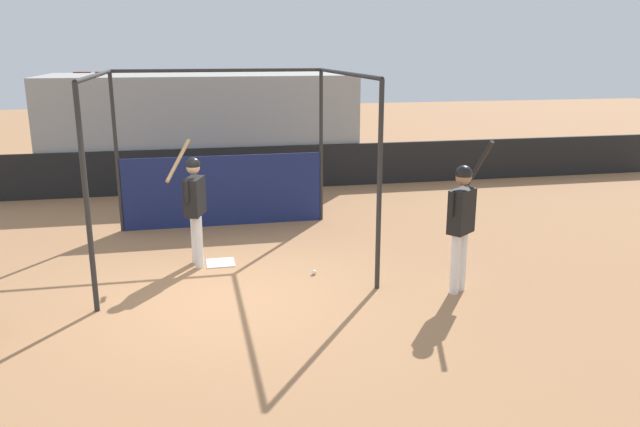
% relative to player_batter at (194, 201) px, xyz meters
% --- Properties ---
extents(ground_plane, '(60.00, 60.00, 0.00)m').
position_rel_player_batter_xyz_m(ground_plane, '(0.34, -1.48, -1.04)').
color(ground_plane, '#A8754C').
extents(outfield_wall, '(24.00, 0.12, 1.04)m').
position_rel_player_batter_xyz_m(outfield_wall, '(0.34, 5.28, -0.52)').
color(outfield_wall, black).
rests_on(outfield_wall, ground).
extents(bleacher_section, '(7.60, 3.20, 2.72)m').
position_rel_player_batter_xyz_m(bleacher_section, '(0.34, 6.94, 0.31)').
color(bleacher_section, '#9E9E99').
rests_on(bleacher_section, ground).
extents(batting_cage, '(3.88, 3.85, 2.96)m').
position_rel_player_batter_xyz_m(batting_cage, '(0.58, 1.57, 0.21)').
color(batting_cage, '#282828').
rests_on(batting_cage, ground).
extents(home_plate, '(0.44, 0.44, 0.02)m').
position_rel_player_batter_xyz_m(home_plate, '(0.36, -0.01, -1.03)').
color(home_plate, white).
rests_on(home_plate, ground).
extents(player_batter, '(0.61, 1.01, 1.91)m').
position_rel_player_batter_xyz_m(player_batter, '(0.00, 0.00, 0.00)').
color(player_batter, white).
rests_on(player_batter, ground).
extents(player_waiting, '(0.63, 0.71, 2.14)m').
position_rel_player_batter_xyz_m(player_waiting, '(3.56, -1.91, 0.05)').
color(player_waiting, white).
rests_on(player_waiting, ground).
extents(baseball, '(0.07, 0.07, 0.07)m').
position_rel_player_batter_xyz_m(baseball, '(1.71, -0.83, -1.01)').
color(baseball, white).
rests_on(baseball, ground).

